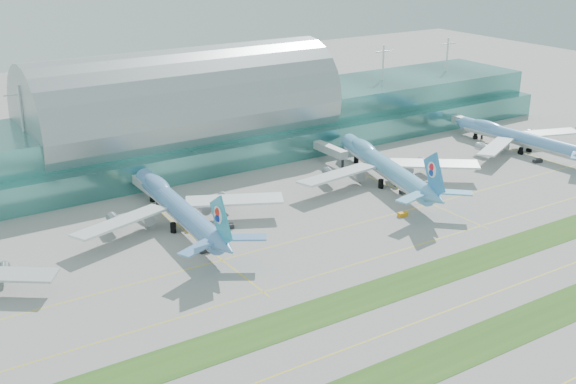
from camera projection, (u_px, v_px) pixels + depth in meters
ground at (405, 288)px, 183.41m from camera, size 700.00×700.00×0.00m
terminal at (185, 124)px, 279.74m from camera, size 340.00×69.10×36.00m
grass_strip_near at (489, 338)px, 161.37m from camera, size 420.00×12.00×0.08m
grass_strip_far at (400, 285)px, 184.97m from camera, size 420.00×12.00×0.08m
taxiline_a at (565, 383)px, 145.66m from camera, size 420.00×0.35×0.01m
taxiline_b at (445, 312)px, 172.40m from camera, size 420.00×0.35×0.01m
taxiline_c at (361, 262)px, 197.56m from camera, size 420.00×0.35×0.01m
taxiline_d at (315, 235)px, 214.87m from camera, size 420.00×0.35×0.01m
airliner_b at (177, 206)px, 219.51m from camera, size 67.40×76.70×21.10m
airliner_c at (384, 165)px, 255.84m from camera, size 67.53×78.01×21.79m
airliner_d at (518, 137)px, 292.66m from camera, size 61.09×69.48×19.12m
gse_c at (205, 249)px, 203.58m from camera, size 3.91×2.00×1.74m
gse_d at (227, 226)px, 219.30m from camera, size 4.23×2.73×1.37m
gse_e at (403, 214)px, 228.51m from camera, size 3.24×2.01×1.30m
gse_f at (404, 191)px, 247.83m from camera, size 3.79×2.08×1.37m
gse_g at (538, 161)px, 279.77m from camera, size 3.95×2.48×1.45m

